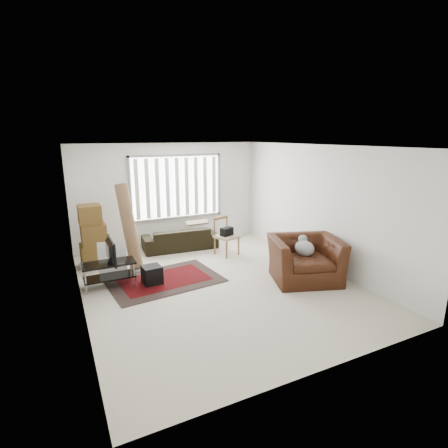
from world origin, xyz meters
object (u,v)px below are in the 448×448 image
(sofa, at_px, (180,235))
(armchair, at_px, (305,256))
(tv_stand, at_px, (109,269))
(moving_boxes, at_px, (93,238))
(side_chair, at_px, (226,235))

(sofa, height_order, armchair, armchair)
(tv_stand, relative_size, armchair, 0.60)
(moving_boxes, relative_size, sofa, 0.74)
(moving_boxes, bearing_deg, sofa, 8.48)
(sofa, xyz_separation_m, armchair, (1.63, -3.03, 0.14))
(tv_stand, distance_m, moving_boxes, 1.36)
(tv_stand, height_order, sofa, sofa)
(tv_stand, relative_size, moving_boxes, 0.71)
(moving_boxes, relative_size, side_chair, 1.51)
(moving_boxes, height_order, side_chair, moving_boxes)
(moving_boxes, xyz_separation_m, sofa, (2.15, 0.32, -0.29))
(moving_boxes, bearing_deg, tv_stand, -84.47)
(side_chair, distance_m, armchair, 2.24)
(tv_stand, bearing_deg, armchair, -20.91)
(tv_stand, height_order, armchair, armchair)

